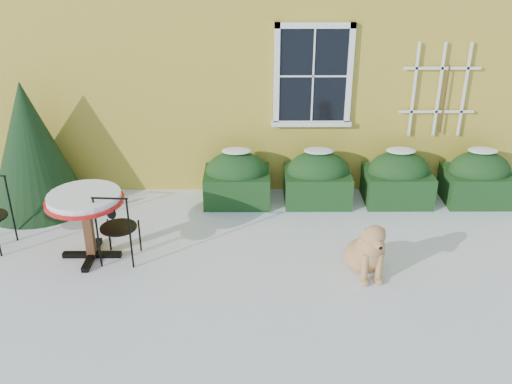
{
  "coord_description": "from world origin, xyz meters",
  "views": [
    {
      "loc": [
        -0.03,
        -5.84,
        4.15
      ],
      "look_at": [
        0.0,
        1.0,
        0.9
      ],
      "focal_mm": 40.0,
      "sensor_mm": 36.0,
      "label": 1
    }
  ],
  "objects_px": {
    "evergreen_shrub": "(33,158)",
    "dog": "(368,252)",
    "patio_chair_near": "(117,227)",
    "bistro_table": "(85,205)"
  },
  "relations": [
    {
      "from": "patio_chair_near",
      "to": "dog",
      "type": "xyz_separation_m",
      "value": [
        3.26,
        -0.34,
        -0.19
      ]
    },
    {
      "from": "bistro_table",
      "to": "evergreen_shrub",
      "type": "bearing_deg",
      "value": 127.88
    },
    {
      "from": "dog",
      "to": "evergreen_shrub",
      "type": "bearing_deg",
      "value": 148.95
    },
    {
      "from": "bistro_table",
      "to": "dog",
      "type": "distance_m",
      "value": 3.73
    },
    {
      "from": "evergreen_shrub",
      "to": "dog",
      "type": "height_order",
      "value": "evergreen_shrub"
    },
    {
      "from": "evergreen_shrub",
      "to": "patio_chair_near",
      "type": "xyz_separation_m",
      "value": [
        1.65,
        -1.68,
        -0.31
      ]
    },
    {
      "from": "bistro_table",
      "to": "dog",
      "type": "height_order",
      "value": "bistro_table"
    },
    {
      "from": "evergreen_shrub",
      "to": "bistro_table",
      "type": "relative_size",
      "value": 1.98
    },
    {
      "from": "bistro_table",
      "to": "patio_chair_near",
      "type": "relative_size",
      "value": 1.0
    },
    {
      "from": "evergreen_shrub",
      "to": "dog",
      "type": "bearing_deg",
      "value": -22.34
    }
  ]
}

